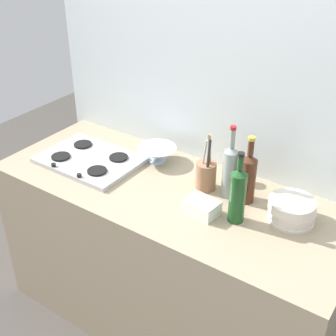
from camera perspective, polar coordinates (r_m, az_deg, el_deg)
The scene contains 12 objects.
ground_plane at distance 2.84m, azimuth -0.00°, elevation -18.01°, with size 6.00×6.00×0.00m, color #47423D.
counter_block at distance 2.52m, azimuth -0.00°, elevation -11.24°, with size 1.80×0.70×0.90m, color tan.
backsplash_panel at distance 2.37m, azimuth 5.29°, elevation 8.31°, with size 1.90×0.06×2.47m, color silver.
stovetop_hob at distance 2.50m, azimuth -9.63°, elevation 1.04°, with size 0.52×0.37×0.04m.
plate_stack at distance 2.08m, azimuth 15.03°, elevation -5.05°, with size 0.21×0.21×0.10m.
wine_bottle_leftmost at distance 2.12m, azimuth 9.84°, elevation -1.08°, with size 0.07×0.07×0.33m.
wine_bottle_mid_left at distance 2.14m, azimuth 7.65°, elevation -0.26°, with size 0.07×0.07×0.36m.
wine_bottle_mid_right at distance 1.98m, azimuth 8.58°, elevation -3.22°, with size 0.07×0.07×0.34m.
mixing_bowl at distance 2.45m, azimuth -1.37°, elevation 1.77°, with size 0.21×0.21×0.08m.
butter_dish at distance 2.07m, azimuth 4.21°, elevation -4.81°, with size 0.15×0.10×0.07m, color white.
utensil_crock at distance 2.22m, azimuth 4.72°, elevation -0.79°, with size 0.10×0.10×0.30m.
condiment_jar_front at distance 2.30m, azimuth 8.66°, elevation -0.62°, with size 0.07×0.07×0.09m.
Camera 1 is at (1.06, -1.54, 2.13)m, focal length 49.39 mm.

